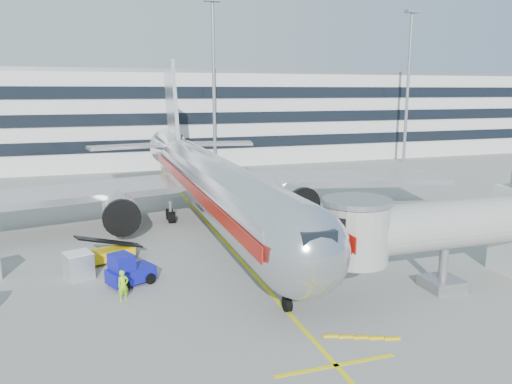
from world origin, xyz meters
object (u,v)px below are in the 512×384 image
object	(u,v)px
main_jet	(208,180)
cargo_container_front	(78,265)
baggage_tug	(128,271)
belt_loader	(102,254)
ramp_worker	(123,285)

from	to	relation	value
main_jet	cargo_container_front	xyz separation A→B (m)	(-11.28, -10.55, -3.35)
cargo_container_front	main_jet	bearing A→B (deg)	43.09
baggage_tug	belt_loader	bearing A→B (deg)	107.15
belt_loader	baggage_tug	bearing A→B (deg)	-72.85
main_jet	baggage_tug	size ratio (longest dim) A/B	15.47
belt_loader	ramp_worker	bearing A→B (deg)	-81.67
cargo_container_front	ramp_worker	world-z (taller)	ramp_worker
main_jet	cargo_container_front	bearing A→B (deg)	-136.91
baggage_tug	cargo_container_front	size ratio (longest dim) A/B	1.57
baggage_tug	ramp_worker	bearing A→B (deg)	-100.81
main_jet	belt_loader	size ratio (longest dim) A/B	10.49
cargo_container_front	ramp_worker	size ratio (longest dim) A/B	1.12
belt_loader	ramp_worker	size ratio (longest dim) A/B	2.61
baggage_tug	cargo_container_front	bearing A→B (deg)	142.82
main_jet	belt_loader	world-z (taller)	main_jet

